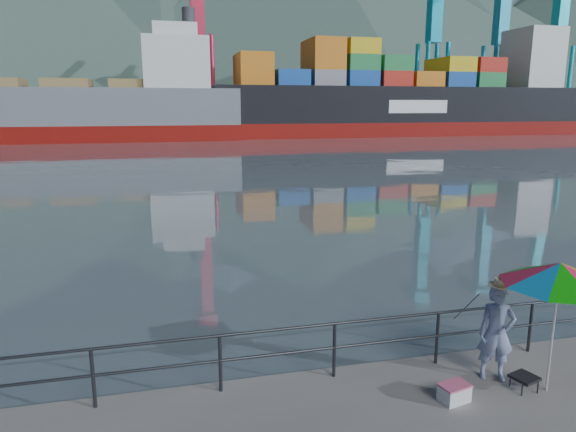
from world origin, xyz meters
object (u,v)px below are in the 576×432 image
object	(u,v)px
bulk_carrier	(81,109)
container_ship	(413,99)
cooler_bag	(454,394)
fisherman	(496,333)
beach_umbrella	(560,274)

from	to	relation	value
bulk_carrier	container_ship	bearing A→B (deg)	4.00
container_ship	cooler_bag	bearing A→B (deg)	-116.50
fisherman	container_ship	distance (m)	81.86
bulk_carrier	container_ship	size ratio (longest dim) A/B	0.74
fisherman	beach_umbrella	size ratio (longest dim) A/B	0.75
beach_umbrella	container_ship	bearing A→B (deg)	64.59
fisherman	bulk_carrier	distance (m)	71.72
beach_umbrella	container_ship	size ratio (longest dim) A/B	0.04
fisherman	cooler_bag	world-z (taller)	fisherman
fisherman	beach_umbrella	bearing A→B (deg)	-21.16
cooler_bag	container_ship	distance (m)	82.82
cooler_bag	bulk_carrier	xyz separation A→B (m)	(-14.98, 70.32, 4.06)
beach_umbrella	cooler_bag	size ratio (longest dim) A/B	4.85
fisherman	cooler_bag	size ratio (longest dim) A/B	3.66
beach_umbrella	container_ship	world-z (taller)	container_ship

